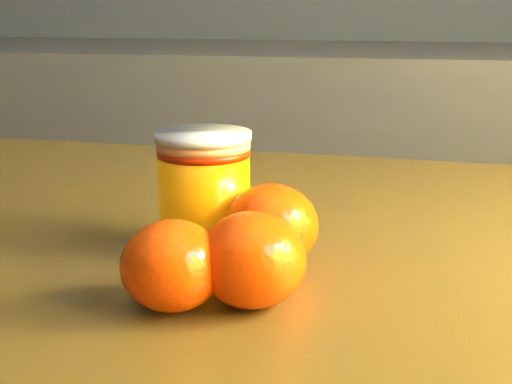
# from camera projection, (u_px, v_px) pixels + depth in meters

# --- Properties ---
(kitchen_counter) EXTENTS (3.15, 0.60, 0.90)m
(kitchen_counter) POSITION_uv_depth(u_px,v_px,m) (76.00, 215.00, 1.91)
(kitchen_counter) COLOR #47474B
(kitchen_counter) RESTS_ON ground
(juice_glass) EXTENTS (0.07, 0.07, 0.09)m
(juice_glass) POSITION_uv_depth(u_px,v_px,m) (204.00, 192.00, 0.54)
(juice_glass) COLOR orange
(juice_glass) RESTS_ON table
(orange_front) EXTENTS (0.07, 0.07, 0.06)m
(orange_front) POSITION_uv_depth(u_px,v_px,m) (271.00, 225.00, 0.51)
(orange_front) COLOR #FF4305
(orange_front) RESTS_ON table
(orange_back) EXTENTS (0.08, 0.08, 0.06)m
(orange_back) POSITION_uv_depth(u_px,v_px,m) (252.00, 260.00, 0.44)
(orange_back) COLOR #FF4305
(orange_back) RESTS_ON table
(orange_extra) EXTENTS (0.07, 0.07, 0.06)m
(orange_extra) POSITION_uv_depth(u_px,v_px,m) (172.00, 265.00, 0.44)
(orange_extra) COLOR #FF4305
(orange_extra) RESTS_ON table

